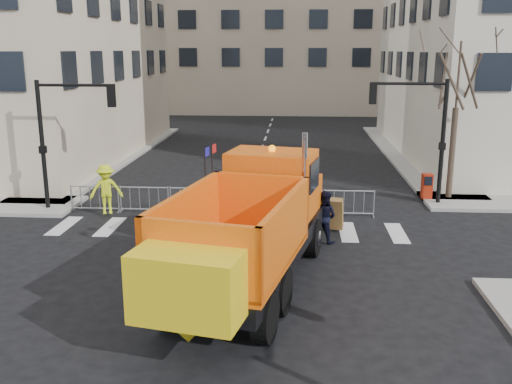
# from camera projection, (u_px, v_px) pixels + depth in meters

# --- Properties ---
(ground) EXTENTS (120.00, 120.00, 0.00)m
(ground) POSITION_uv_depth(u_px,v_px,m) (211.00, 289.00, 16.10)
(ground) COLOR black
(ground) RESTS_ON ground
(sidewalk_back) EXTENTS (64.00, 5.00, 0.15)m
(sidewalk_back) POSITION_uv_depth(u_px,v_px,m) (240.00, 206.00, 24.31)
(sidewalk_back) COLOR gray
(sidewalk_back) RESTS_ON ground
(traffic_light_left) EXTENTS (0.18, 0.18, 5.40)m
(traffic_light_left) POSITION_uv_depth(u_px,v_px,m) (43.00, 147.00, 23.25)
(traffic_light_left) COLOR black
(traffic_light_left) RESTS_ON ground
(traffic_light_right) EXTENTS (0.18, 0.18, 5.40)m
(traffic_light_right) POSITION_uv_depth(u_px,v_px,m) (442.00, 144.00, 24.05)
(traffic_light_right) COLOR black
(traffic_light_right) RESTS_ON ground
(crowd_barriers) EXTENTS (12.60, 0.60, 1.10)m
(crowd_barriers) POSITION_uv_depth(u_px,v_px,m) (220.00, 201.00, 23.37)
(crowd_barriers) COLOR #9EA0A5
(crowd_barriers) RESTS_ON ground
(street_tree) EXTENTS (3.00, 3.00, 7.50)m
(street_tree) POSITION_uv_depth(u_px,v_px,m) (455.00, 116.00, 24.71)
(street_tree) COLOR #382B21
(street_tree) RESTS_ON ground
(plow_truck) EXTENTS (5.23, 11.41, 4.29)m
(plow_truck) POSITION_uv_depth(u_px,v_px,m) (249.00, 225.00, 15.59)
(plow_truck) COLOR black
(plow_truck) RESTS_ON ground
(cop_a) EXTENTS (0.83, 0.80, 1.91)m
(cop_a) POSITION_uv_depth(u_px,v_px,m) (292.00, 205.00, 21.25)
(cop_a) COLOR black
(cop_a) RESTS_ON ground
(cop_b) EXTENTS (1.13, 1.07, 1.84)m
(cop_b) POSITION_uv_depth(u_px,v_px,m) (324.00, 217.00, 19.85)
(cop_b) COLOR black
(cop_b) RESTS_ON ground
(cop_c) EXTENTS (0.87, 1.07, 1.71)m
(cop_c) POSITION_uv_depth(u_px,v_px,m) (270.00, 203.00, 21.80)
(cop_c) COLOR black
(cop_c) RESTS_ON ground
(worker) EXTENTS (1.47, 1.13, 2.00)m
(worker) POSITION_uv_depth(u_px,v_px,m) (106.00, 189.00, 22.76)
(worker) COLOR #D0E21A
(worker) RESTS_ON sidewalk_back
(newspaper_box) EXTENTS (0.45, 0.40, 1.10)m
(newspaper_box) POSITION_uv_depth(u_px,v_px,m) (427.00, 186.00, 25.23)
(newspaper_box) COLOR #A6220C
(newspaper_box) RESTS_ON sidewalk_back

